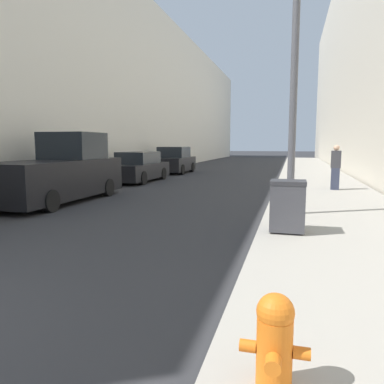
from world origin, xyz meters
name	(u,v)px	position (x,y,z in m)	size (l,w,h in m)	color
sidewalk_right	(316,180)	(5.76, 18.00, 0.08)	(3.73, 60.00, 0.16)	#9E998E
building_left_glass	(98,96)	(-10.87, 26.00, 5.76)	(12.00, 60.00, 11.52)	beige
fire_hydrant	(275,339)	(4.46, 0.56, 0.53)	(0.50, 0.38, 0.70)	orange
trash_bin	(288,206)	(4.48, 5.54, 0.69)	(0.69, 0.63, 1.03)	#3D3D42
lamppost	(294,69)	(4.52, 7.56, 3.69)	(0.39, 0.39, 6.58)	#4C4C51
pickup_truck	(61,173)	(-2.87, 8.83, 0.96)	(2.01, 5.47, 2.30)	black
parked_sedan_near	(139,168)	(-3.00, 15.64, 0.70)	(1.80, 4.70, 1.51)	black
parked_sedan_far	(174,161)	(-2.98, 21.54, 0.78)	(1.99, 4.07, 1.71)	black
pedestrian_on_sidewalk	(336,167)	(6.14, 13.17, 1.02)	(0.35, 0.23, 1.72)	#2D3347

